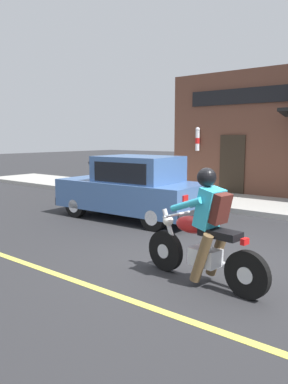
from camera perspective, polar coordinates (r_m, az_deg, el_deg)
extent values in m
plane|color=#2B2B2D|center=(6.19, 9.87, -10.83)|extent=(80.00, 80.00, 0.00)
cube|color=#ADAAA3|center=(12.11, 9.48, -1.05)|extent=(2.60, 22.00, 0.14)
cube|color=#D1C64C|center=(6.97, -20.64, -9.03)|extent=(0.12, 19.80, 0.01)
cube|color=#2D2319|center=(13.02, 13.25, 3.83)|extent=(0.04, 0.90, 2.10)
cylinder|color=white|center=(13.53, 8.15, 7.73)|extent=(0.14, 0.14, 0.70)
cylinder|color=red|center=(13.53, 8.15, 7.73)|extent=(0.15, 0.15, 0.20)
sphere|color=silver|center=(13.53, 8.19, 9.43)|extent=(0.16, 0.16, 0.16)
cylinder|color=black|center=(5.77, 3.28, -8.90)|extent=(0.18, 0.63, 0.62)
cylinder|color=silver|center=(5.77, 3.28, -8.90)|extent=(0.15, 0.23, 0.22)
cylinder|color=black|center=(4.98, 15.42, -12.05)|extent=(0.18, 0.63, 0.62)
cylinder|color=silver|center=(4.98, 15.42, -12.05)|extent=(0.15, 0.23, 0.22)
cube|color=silver|center=(5.29, 9.32, -9.71)|extent=(0.33, 0.43, 0.24)
ellipsoid|color=#B21919|center=(5.33, 7.27, -4.96)|extent=(0.37, 0.56, 0.24)
cube|color=black|center=(5.06, 11.52, -6.24)|extent=(0.33, 0.59, 0.10)
cylinder|color=silver|center=(5.62, 4.06, -6.04)|extent=(0.11, 0.33, 0.68)
cylinder|color=silver|center=(5.48, 5.02, -3.43)|extent=(0.56, 0.12, 0.04)
sphere|color=silver|center=(5.62, 3.69, -4.37)|extent=(0.16, 0.16, 0.16)
cylinder|color=silver|center=(5.24, 13.94, -11.20)|extent=(0.15, 0.56, 0.08)
cube|color=red|center=(4.88, 15.10, -7.29)|extent=(0.13, 0.08, 0.08)
cylinder|color=brown|center=(5.10, 8.74, -9.92)|extent=(0.19, 0.37, 0.71)
cylinder|color=brown|center=(5.38, 11.10, -9.01)|extent=(0.19, 0.37, 0.71)
cube|color=#33B2D1|center=(5.09, 9.96, -2.42)|extent=(0.38, 0.37, 0.57)
cylinder|color=#33B2D1|center=(5.08, 6.44, -1.92)|extent=(0.16, 0.53, 0.26)
cylinder|color=#33B2D1|center=(5.39, 9.17, -1.39)|extent=(0.16, 0.53, 0.26)
sphere|color=black|center=(5.07, 9.53, 2.23)|extent=(0.26, 0.26, 0.26)
cube|color=#4C1E19|center=(5.00, 11.44, -2.43)|extent=(0.31, 0.28, 0.42)
cylinder|color=black|center=(9.67, -10.34, -2.05)|extent=(0.20, 0.61, 0.60)
cylinder|color=silver|center=(9.67, -10.34, -2.05)|extent=(0.21, 0.34, 0.33)
cylinder|color=black|center=(10.70, -4.75, -0.95)|extent=(0.20, 0.61, 0.60)
cylinder|color=silver|center=(10.70, -4.75, -0.95)|extent=(0.21, 0.34, 0.33)
cylinder|color=black|center=(8.14, 1.45, -3.88)|extent=(0.20, 0.61, 0.60)
cylinder|color=silver|center=(8.14, 1.45, -3.88)|extent=(0.21, 0.34, 0.33)
cylinder|color=black|center=(9.33, 6.48, -2.34)|extent=(0.20, 0.61, 0.60)
cylinder|color=silver|center=(9.33, 6.48, -2.34)|extent=(0.21, 0.34, 0.33)
cube|color=#42669E|center=(9.35, -2.09, -0.41)|extent=(1.79, 3.76, 0.70)
cube|color=#42669E|center=(9.12, -0.87, 3.42)|extent=(1.52, 1.96, 0.66)
cube|color=black|center=(9.67, -5.00, 3.37)|extent=(1.34, 0.40, 0.51)
cube|color=black|center=(8.56, -3.79, 2.95)|extent=(0.09, 1.52, 0.46)
cube|color=black|center=(9.71, 1.70, 3.60)|extent=(0.09, 1.52, 0.46)
cube|color=silver|center=(10.23, -12.09, 0.84)|extent=(0.24, 0.05, 0.14)
cube|color=red|center=(7.88, 6.29, -1.06)|extent=(0.20, 0.05, 0.16)
cube|color=silver|center=(10.93, -8.13, 1.41)|extent=(0.24, 0.05, 0.14)
cube|color=red|center=(8.77, 9.60, -0.18)|extent=(0.20, 0.05, 0.16)
cube|color=#28282B|center=(10.61, -9.88, -0.86)|extent=(1.61, 0.19, 0.20)
cube|color=#28282B|center=(8.41, 7.80, -3.21)|extent=(1.61, 0.19, 0.20)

